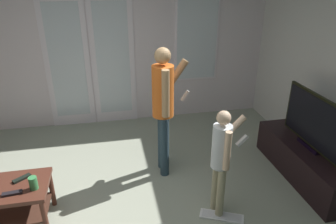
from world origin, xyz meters
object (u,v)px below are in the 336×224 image
flat_screen_tv (314,122)px  dvd_remote_slim (22,178)px  person_adult (164,102)px  loose_keyboard (222,216)px  cup_near_edge (33,183)px  tv_remote_black (12,193)px  tv_stand (306,162)px  person_child (222,155)px

flat_screen_tv → dvd_remote_slim: bearing=-178.9°
person_adult → loose_keyboard: 1.37m
loose_keyboard → dvd_remote_slim: bearing=167.9°
cup_near_edge → tv_remote_black: 0.19m
person_adult → tv_remote_black: person_adult is taller
flat_screen_tv → dvd_remote_slim: (-3.12, -0.06, -0.27)m
flat_screen_tv → tv_remote_black: (-3.16, -0.28, -0.27)m
tv_stand → person_adult: 1.85m
dvd_remote_slim → cup_near_edge: bearing=-88.5°
tv_stand → loose_keyboard: bearing=-159.1°
tv_remote_black → cup_near_edge: bearing=7.8°
cup_near_edge → dvd_remote_slim: cup_near_edge is taller
tv_stand → cup_near_edge: size_ratio=12.03×
tv_stand → flat_screen_tv: bearing=114.5°
person_adult → tv_remote_black: (-1.52, -0.73, -0.46)m
flat_screen_tv → loose_keyboard: bearing=-158.9°
flat_screen_tv → tv_remote_black: size_ratio=5.99×
tv_stand → loose_keyboard: tv_stand is taller
person_child → tv_remote_black: (-1.92, 0.10, -0.22)m
cup_near_edge → dvd_remote_slim: size_ratio=0.73×
flat_screen_tv → dvd_remote_slim: size_ratio=5.99×
person_child → loose_keyboard: bearing=-79.7°
flat_screen_tv → loose_keyboard: size_ratio=2.24×
dvd_remote_slim → tv_stand: bearing=-37.2°
flat_screen_tv → loose_keyboard: (-1.22, -0.47, -0.72)m
person_adult → person_child: person_adult is taller
person_adult → dvd_remote_slim: (-1.49, -0.52, -0.46)m
flat_screen_tv → person_adult: size_ratio=0.66×
tv_stand → person_child: person_child is taller
tv_stand → tv_remote_black: tv_remote_black is taller
flat_screen_tv → person_child: 1.29m
person_adult → cup_near_edge: (-1.34, -0.69, -0.41)m
person_adult → cup_near_edge: person_adult is taller
tv_stand → dvd_remote_slim: size_ratio=8.84×
loose_keyboard → tv_remote_black: tv_remote_black is taller
flat_screen_tv → person_child: person_child is taller
person_child → loose_keyboard: 0.68m
tv_remote_black → dvd_remote_slim: 0.22m
flat_screen_tv → person_adult: person_adult is taller
person_child → loose_keyboard: person_child is taller
cup_near_edge → tv_remote_black: bearing=-166.2°
tv_stand → flat_screen_tv: flat_screen_tv is taller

